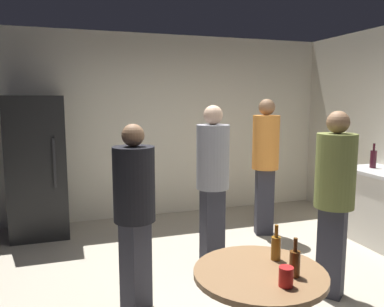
{
  "coord_description": "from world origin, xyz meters",
  "views": [
    {
      "loc": [
        -1.36,
        -2.98,
        1.75
      ],
      "look_at": [
        -0.2,
        0.52,
        1.23
      ],
      "focal_mm": 35.71,
      "sensor_mm": 36.0,
      "label": 1
    }
  ],
  "objects_px": {
    "beer_bottle_amber": "(276,247)",
    "person_in_orange_shirt": "(265,156)",
    "beer_bottle_brown": "(295,262)",
    "person_in_gray_shirt": "(213,173)",
    "foreground_table": "(259,287)",
    "refrigerator": "(38,167)",
    "wine_bottle_on_counter": "(373,159)",
    "person_in_olive_shirt": "(334,190)",
    "person_in_black_shirt": "(134,204)",
    "plastic_cup_red": "(286,277)"
  },
  "relations": [
    {
      "from": "beer_bottle_amber",
      "to": "person_in_orange_shirt",
      "type": "distance_m",
      "value": 2.55
    },
    {
      "from": "beer_bottle_brown",
      "to": "person_in_gray_shirt",
      "type": "xyz_separation_m",
      "value": [
        0.2,
        1.82,
        0.17
      ]
    },
    {
      "from": "foreground_table",
      "to": "person_in_orange_shirt",
      "type": "relative_size",
      "value": 0.45
    },
    {
      "from": "beer_bottle_amber",
      "to": "person_in_gray_shirt",
      "type": "relative_size",
      "value": 0.14
    },
    {
      "from": "person_in_gray_shirt",
      "to": "person_in_orange_shirt",
      "type": "xyz_separation_m",
      "value": [
        0.99,
        0.68,
        0.04
      ]
    },
    {
      "from": "refrigerator",
      "to": "wine_bottle_on_counter",
      "type": "bearing_deg",
      "value": -19.27
    },
    {
      "from": "refrigerator",
      "to": "person_in_olive_shirt",
      "type": "xyz_separation_m",
      "value": [
        2.56,
        -2.49,
        0.07
      ]
    },
    {
      "from": "person_in_orange_shirt",
      "to": "person_in_olive_shirt",
      "type": "relative_size",
      "value": 1.06
    },
    {
      "from": "beer_bottle_brown",
      "to": "person_in_orange_shirt",
      "type": "xyz_separation_m",
      "value": [
        1.19,
        2.49,
        0.22
      ]
    },
    {
      "from": "beer_bottle_amber",
      "to": "beer_bottle_brown",
      "type": "xyz_separation_m",
      "value": [
        -0.02,
        -0.24,
        0.0
      ]
    },
    {
      "from": "person_in_olive_shirt",
      "to": "beer_bottle_amber",
      "type": "bearing_deg",
      "value": -4.17
    },
    {
      "from": "person_in_olive_shirt",
      "to": "person_in_black_shirt",
      "type": "bearing_deg",
      "value": -49.02
    },
    {
      "from": "foreground_table",
      "to": "beer_bottle_brown",
      "type": "height_order",
      "value": "beer_bottle_brown"
    },
    {
      "from": "foreground_table",
      "to": "person_in_gray_shirt",
      "type": "height_order",
      "value": "person_in_gray_shirt"
    },
    {
      "from": "refrigerator",
      "to": "person_in_black_shirt",
      "type": "bearing_deg",
      "value": -68.26
    },
    {
      "from": "person_in_gray_shirt",
      "to": "person_in_orange_shirt",
      "type": "distance_m",
      "value": 1.2
    },
    {
      "from": "wine_bottle_on_counter",
      "to": "person_in_olive_shirt",
      "type": "height_order",
      "value": "person_in_olive_shirt"
    },
    {
      "from": "person_in_gray_shirt",
      "to": "foreground_table",
      "type": "bearing_deg",
      "value": -19.98
    },
    {
      "from": "foreground_table",
      "to": "beer_bottle_brown",
      "type": "relative_size",
      "value": 3.48
    },
    {
      "from": "beer_bottle_amber",
      "to": "person_in_gray_shirt",
      "type": "xyz_separation_m",
      "value": [
        0.18,
        1.58,
        0.17
      ]
    },
    {
      "from": "person_in_black_shirt",
      "to": "person_in_orange_shirt",
      "type": "relative_size",
      "value": 0.89
    },
    {
      "from": "wine_bottle_on_counter",
      "to": "person_in_olive_shirt",
      "type": "distance_m",
      "value": 1.81
    },
    {
      "from": "foreground_table",
      "to": "plastic_cup_red",
      "type": "bearing_deg",
      "value": -78.84
    },
    {
      "from": "refrigerator",
      "to": "person_in_olive_shirt",
      "type": "relative_size",
      "value": 1.09
    },
    {
      "from": "refrigerator",
      "to": "plastic_cup_red",
      "type": "xyz_separation_m",
      "value": [
        1.47,
        -3.46,
        -0.11
      ]
    },
    {
      "from": "person_in_gray_shirt",
      "to": "person_in_orange_shirt",
      "type": "bearing_deg",
      "value": 116.21
    },
    {
      "from": "beer_bottle_amber",
      "to": "beer_bottle_brown",
      "type": "bearing_deg",
      "value": -94.04
    },
    {
      "from": "refrigerator",
      "to": "beer_bottle_amber",
      "type": "bearing_deg",
      "value": -62.93
    },
    {
      "from": "person_in_black_shirt",
      "to": "person_in_olive_shirt",
      "type": "relative_size",
      "value": 0.94
    },
    {
      "from": "person_in_black_shirt",
      "to": "person_in_orange_shirt",
      "type": "distance_m",
      "value": 2.31
    },
    {
      "from": "foreground_table",
      "to": "refrigerator",
      "type": "bearing_deg",
      "value": 113.77
    },
    {
      "from": "plastic_cup_red",
      "to": "person_in_black_shirt",
      "type": "bearing_deg",
      "value": 115.14
    },
    {
      "from": "person_in_orange_shirt",
      "to": "person_in_olive_shirt",
      "type": "xyz_separation_m",
      "value": [
        -0.22,
        -1.61,
        -0.07
      ]
    },
    {
      "from": "foreground_table",
      "to": "person_in_olive_shirt",
      "type": "relative_size",
      "value": 0.48
    },
    {
      "from": "beer_bottle_brown",
      "to": "person_in_gray_shirt",
      "type": "relative_size",
      "value": 0.14
    },
    {
      "from": "wine_bottle_on_counter",
      "to": "foreground_table",
      "type": "height_order",
      "value": "wine_bottle_on_counter"
    },
    {
      "from": "wine_bottle_on_counter",
      "to": "plastic_cup_red",
      "type": "xyz_separation_m",
      "value": [
        -2.54,
        -2.06,
        -0.23
      ]
    },
    {
      "from": "person_in_gray_shirt",
      "to": "person_in_black_shirt",
      "type": "bearing_deg",
      "value": -64.66
    },
    {
      "from": "beer_bottle_brown",
      "to": "plastic_cup_red",
      "type": "distance_m",
      "value": 0.15
    },
    {
      "from": "refrigerator",
      "to": "wine_bottle_on_counter",
      "type": "xyz_separation_m",
      "value": [
        4.01,
        -1.4,
        0.12
      ]
    },
    {
      "from": "plastic_cup_red",
      "to": "beer_bottle_brown",
      "type": "bearing_deg",
      "value": 38.45
    },
    {
      "from": "beer_bottle_brown",
      "to": "foreground_table",
      "type": "bearing_deg",
      "value": 141.06
    },
    {
      "from": "plastic_cup_red",
      "to": "person_in_orange_shirt",
      "type": "distance_m",
      "value": 2.9
    },
    {
      "from": "person_in_gray_shirt",
      "to": "person_in_olive_shirt",
      "type": "bearing_deg",
      "value": 31.66
    },
    {
      "from": "refrigerator",
      "to": "wine_bottle_on_counter",
      "type": "distance_m",
      "value": 4.25
    },
    {
      "from": "foreground_table",
      "to": "plastic_cup_red",
      "type": "height_order",
      "value": "plastic_cup_red"
    },
    {
      "from": "person_in_orange_shirt",
      "to": "beer_bottle_brown",
      "type": "bearing_deg",
      "value": -9.83
    },
    {
      "from": "wine_bottle_on_counter",
      "to": "foreground_table",
      "type": "relative_size",
      "value": 0.39
    },
    {
      "from": "foreground_table",
      "to": "person_in_orange_shirt",
      "type": "bearing_deg",
      "value": 60.4
    },
    {
      "from": "refrigerator",
      "to": "person_in_gray_shirt",
      "type": "bearing_deg",
      "value": -41.15
    }
  ]
}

